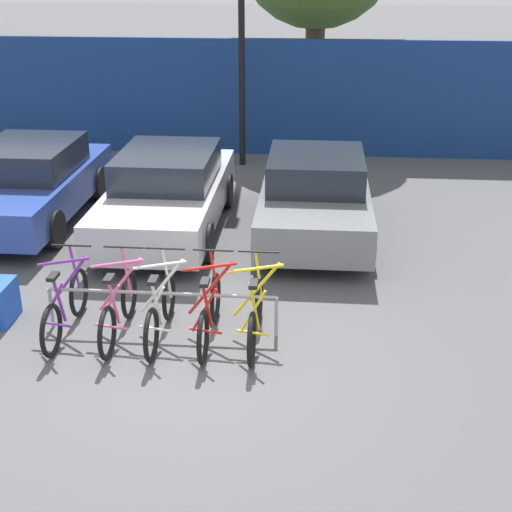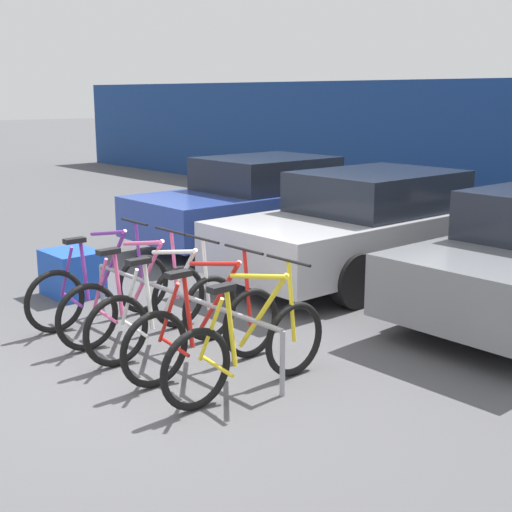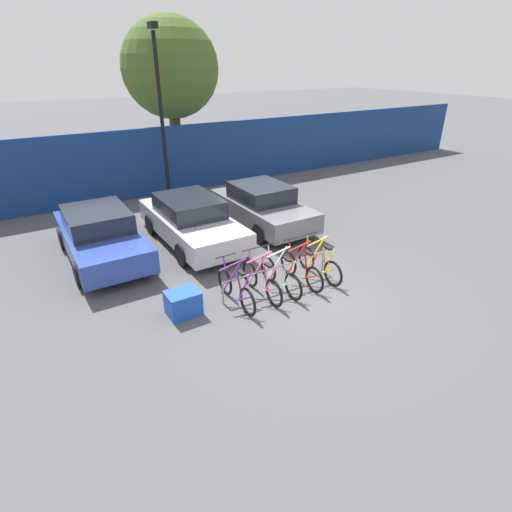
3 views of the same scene
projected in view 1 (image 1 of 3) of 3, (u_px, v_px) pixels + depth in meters
ground_plane at (189, 361)px, 8.56m from camera, size 120.00×120.00×0.00m
hoarding_wall at (256, 98)px, 16.71m from camera, size 36.00×0.16×2.68m
bike_rack at (162, 299)px, 9.02m from camera, size 2.96×0.04×0.57m
bicycle_purple at (65, 307)px, 9.02m from camera, size 0.68×1.71×1.05m
bicycle_pink at (118, 309)px, 8.96m from camera, size 0.68×1.71×1.05m
bicycle_white at (160, 311)px, 8.92m from camera, size 0.68×1.71×1.05m
bicycle_red at (209, 313)px, 8.87m from camera, size 0.68×1.71×1.05m
bicycle_yellow at (256, 315)px, 8.83m from camera, size 0.68×1.71×1.05m
car_blue at (30, 183)px, 12.77m from camera, size 1.91×4.34×1.40m
car_silver at (168, 192)px, 12.28m from camera, size 1.91×4.49×1.40m
car_grey at (315, 196)px, 12.09m from camera, size 1.91×4.11×1.40m
lamp_post at (241, 6)px, 14.99m from camera, size 0.24×0.44×6.17m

